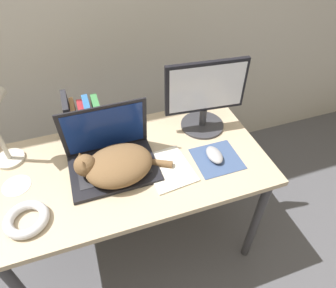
{
  "coord_description": "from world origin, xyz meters",
  "views": [
    {
      "loc": [
        -0.15,
        -0.61,
        1.71
      ],
      "look_at": [
        0.17,
        0.29,
        0.8
      ],
      "focal_mm": 32.0,
      "sensor_mm": 36.0,
      "label": 1
    }
  ],
  "objects_px": {
    "cable_coil": "(26,219)",
    "notepad": "(169,169)",
    "computer_mouse": "(214,155)",
    "external_monitor": "(205,96)",
    "book_row": "(84,122)",
    "laptop": "(111,157)",
    "cd_disc": "(17,186)",
    "cat": "(116,165)"
  },
  "relations": [
    {
      "from": "laptop",
      "to": "computer_mouse",
      "type": "relative_size",
      "value": 3.33
    },
    {
      "from": "laptop",
      "to": "cable_coil",
      "type": "bearing_deg",
      "value": -152.75
    },
    {
      "from": "cable_coil",
      "to": "cat",
      "type": "bearing_deg",
      "value": 18.31
    },
    {
      "from": "cat",
      "to": "external_monitor",
      "type": "xyz_separation_m",
      "value": [
        0.49,
        0.19,
        0.13
      ]
    },
    {
      "from": "external_monitor",
      "to": "book_row",
      "type": "relative_size",
      "value": 1.59
    },
    {
      "from": "computer_mouse",
      "to": "notepad",
      "type": "height_order",
      "value": "computer_mouse"
    },
    {
      "from": "external_monitor",
      "to": "cat",
      "type": "bearing_deg",
      "value": -159.11
    },
    {
      "from": "book_row",
      "to": "cd_disc",
      "type": "xyz_separation_m",
      "value": [
        -0.33,
        -0.21,
        -0.1
      ]
    },
    {
      "from": "book_row",
      "to": "cd_disc",
      "type": "bearing_deg",
      "value": -148.16
    },
    {
      "from": "cat",
      "to": "book_row",
      "type": "bearing_deg",
      "value": 107.6
    },
    {
      "from": "external_monitor",
      "to": "book_row",
      "type": "xyz_separation_m",
      "value": [
        -0.58,
        0.1,
        -0.08
      ]
    },
    {
      "from": "computer_mouse",
      "to": "notepad",
      "type": "distance_m",
      "value": 0.22
    },
    {
      "from": "notepad",
      "to": "cat",
      "type": "bearing_deg",
      "value": 168.78
    },
    {
      "from": "book_row",
      "to": "laptop",
      "type": "bearing_deg",
      "value": -70.02
    },
    {
      "from": "cat",
      "to": "cd_disc",
      "type": "height_order",
      "value": "cat"
    },
    {
      "from": "cable_coil",
      "to": "notepad",
      "type": "xyz_separation_m",
      "value": [
        0.6,
        0.08,
        -0.01
      ]
    },
    {
      "from": "cat",
      "to": "cable_coil",
      "type": "relative_size",
      "value": 2.49
    },
    {
      "from": "computer_mouse",
      "to": "cd_disc",
      "type": "distance_m",
      "value": 0.88
    },
    {
      "from": "computer_mouse",
      "to": "cd_disc",
      "type": "bearing_deg",
      "value": 171.86
    },
    {
      "from": "external_monitor",
      "to": "computer_mouse",
      "type": "height_order",
      "value": "external_monitor"
    },
    {
      "from": "book_row",
      "to": "cable_coil",
      "type": "distance_m",
      "value": 0.51
    },
    {
      "from": "cat",
      "to": "book_row",
      "type": "height_order",
      "value": "book_row"
    },
    {
      "from": "laptop",
      "to": "cat",
      "type": "xyz_separation_m",
      "value": [
        0.01,
        -0.06,
        0.01
      ]
    },
    {
      "from": "computer_mouse",
      "to": "cable_coil",
      "type": "xyz_separation_m",
      "value": [
        -0.82,
        -0.08,
        -0.0
      ]
    },
    {
      "from": "computer_mouse",
      "to": "cd_disc",
      "type": "relative_size",
      "value": 0.96
    },
    {
      "from": "cat",
      "to": "book_row",
      "type": "relative_size",
      "value": 1.69
    },
    {
      "from": "computer_mouse",
      "to": "book_row",
      "type": "bearing_deg",
      "value": 148.33
    },
    {
      "from": "notepad",
      "to": "cd_disc",
      "type": "relative_size",
      "value": 2.14
    },
    {
      "from": "book_row",
      "to": "cd_disc",
      "type": "height_order",
      "value": "book_row"
    },
    {
      "from": "cat",
      "to": "book_row",
      "type": "distance_m",
      "value": 0.3
    },
    {
      "from": "laptop",
      "to": "cat",
      "type": "relative_size",
      "value": 0.91
    },
    {
      "from": "cat",
      "to": "cable_coil",
      "type": "distance_m",
      "value": 0.4
    },
    {
      "from": "computer_mouse",
      "to": "notepad",
      "type": "bearing_deg",
      "value": 179.28
    },
    {
      "from": "book_row",
      "to": "cable_coil",
      "type": "height_order",
      "value": "book_row"
    },
    {
      "from": "laptop",
      "to": "cable_coil",
      "type": "height_order",
      "value": "laptop"
    },
    {
      "from": "laptop",
      "to": "cat",
      "type": "bearing_deg",
      "value": -80.98
    },
    {
      "from": "external_monitor",
      "to": "notepad",
      "type": "distance_m",
      "value": 0.4
    },
    {
      "from": "laptop",
      "to": "book_row",
      "type": "relative_size",
      "value": 1.53
    },
    {
      "from": "cat",
      "to": "external_monitor",
      "type": "distance_m",
      "value": 0.54
    },
    {
      "from": "laptop",
      "to": "cd_disc",
      "type": "height_order",
      "value": "laptop"
    },
    {
      "from": "notepad",
      "to": "cd_disc",
      "type": "height_order",
      "value": "notepad"
    },
    {
      "from": "external_monitor",
      "to": "notepad",
      "type": "xyz_separation_m",
      "value": [
        -0.27,
        -0.23,
        -0.18
      ]
    }
  ]
}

